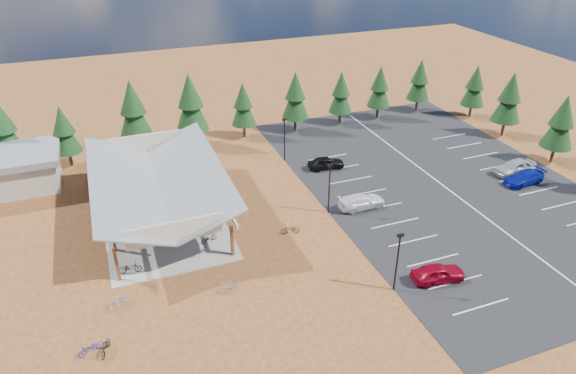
{
  "coord_description": "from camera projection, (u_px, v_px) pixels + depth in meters",
  "views": [
    {
      "loc": [
        -13.47,
        -35.71,
        26.15
      ],
      "look_at": [
        1.87,
        4.63,
        2.04
      ],
      "focal_mm": 32.0,
      "sensor_mm": 36.0,
      "label": 1
    }
  ],
  "objects": [
    {
      "name": "bike_6",
      "position": [
        179.0,
        194.0,
        51.15
      ],
      "size": [
        1.77,
        0.66,
        0.92
      ],
      "primitive_type": "imported",
      "rotation": [
        0.0,
        0.0,
        1.54
      ],
      "color": "#104795",
      "rests_on": "concrete_pad"
    },
    {
      "name": "trash_bin_1",
      "position": [
        232.0,
        211.0,
        48.61
      ],
      "size": [
        0.6,
        0.6,
        0.9
      ],
      "primitive_type": "cylinder",
      "color": "#452F18",
      "rests_on": "ground"
    },
    {
      "name": "car_0",
      "position": [
        438.0,
        273.0,
        40.05
      ],
      "size": [
        4.4,
        2.24,
        1.43
      ],
      "primitive_type": "imported",
      "rotation": [
        0.0,
        0.0,
        1.44
      ],
      "color": "maroon",
      "rests_on": "asphalt_lot"
    },
    {
      "name": "ground",
      "position": [
        287.0,
        234.0,
        46.08
      ],
      "size": [
        140.0,
        140.0,
        0.0
      ],
      "primitive_type": "plane",
      "color": "#612B19",
      "rests_on": "ground"
    },
    {
      "name": "pine_4",
      "position": [
        243.0,
        104.0,
        62.94
      ],
      "size": [
        3.04,
        3.04,
        7.09
      ],
      "color": "#382314",
      "rests_on": "ground"
    },
    {
      "name": "pine_12",
      "position": [
        510.0,
        98.0,
        63.02
      ],
      "size": [
        3.53,
        3.53,
        8.22
      ],
      "color": "#382314",
      "rests_on": "ground"
    },
    {
      "name": "bike_4",
      "position": [
        209.0,
        238.0,
        44.64
      ],
      "size": [
        1.6,
        0.99,
        0.8
      ],
      "primitive_type": "imported",
      "rotation": [
        0.0,
        0.0,
        1.9
      ],
      "color": "black",
      "rests_on": "concrete_pad"
    },
    {
      "name": "bike_1",
      "position": [
        150.0,
        226.0,
        46.15
      ],
      "size": [
        1.54,
        0.57,
        0.91
      ],
      "primitive_type": "imported",
      "rotation": [
        0.0,
        0.0,
        1.47
      ],
      "color": "#9EA2A6",
      "rests_on": "concrete_pad"
    },
    {
      "name": "pine_13",
      "position": [
        475.0,
        86.0,
        68.91
      ],
      "size": [
        3.12,
        3.12,
        7.27
      ],
      "color": "#382314",
      "rests_on": "ground"
    },
    {
      "name": "pine_6",
      "position": [
        341.0,
        92.0,
        66.73
      ],
      "size": [
        3.07,
        3.07,
        7.15
      ],
      "color": "#382314",
      "rests_on": "ground"
    },
    {
      "name": "pine_1",
      "position": [
        64.0,
        130.0,
        55.85
      ],
      "size": [
        3.05,
        3.05,
        7.1
      ],
      "color": "#382314",
      "rests_on": "ground"
    },
    {
      "name": "lamp_post_2",
      "position": [
        284.0,
        137.0,
        57.6
      ],
      "size": [
        0.5,
        0.25,
        5.14
      ],
      "color": "black",
      "rests_on": "ground"
    },
    {
      "name": "lamp_post_1",
      "position": [
        329.0,
        185.0,
        47.81
      ],
      "size": [
        0.5,
        0.25,
        5.14
      ],
      "color": "black",
      "rests_on": "ground"
    },
    {
      "name": "bike_15",
      "position": [
        227.0,
        193.0,
        51.38
      ],
      "size": [
        1.15,
        1.8,
        1.05
      ],
      "primitive_type": "imported",
      "rotation": [
        0.0,
        0.0,
        2.73
      ],
      "color": "maroon",
      "rests_on": "ground"
    },
    {
      "name": "car_8",
      "position": [
        515.0,
        167.0,
        55.78
      ],
      "size": [
        4.8,
        1.99,
        1.63
      ],
      "primitive_type": "imported",
      "rotation": [
        0.0,
        0.0,
        -1.56
      ],
      "color": "#9B9FA3",
      "rests_on": "asphalt_lot"
    },
    {
      "name": "outbuilding",
      "position": [
        5.0,
        171.0,
        52.33
      ],
      "size": [
        11.0,
        7.0,
        3.9
      ],
      "color": "#ADA593",
      "rests_on": "ground"
    },
    {
      "name": "bike_2",
      "position": [
        148.0,
        204.0,
        49.47
      ],
      "size": [
        1.85,
        0.81,
        0.94
      ],
      "primitive_type": "imported",
      "rotation": [
        0.0,
        0.0,
        1.67
      ],
      "color": "navy",
      "rests_on": "concrete_pad"
    },
    {
      "name": "pine_2",
      "position": [
        133.0,
        109.0,
        58.42
      ],
      "size": [
        3.8,
        3.8,
        8.85
      ],
      "color": "#382314",
      "rests_on": "ground"
    },
    {
      "name": "lamp_post_0",
      "position": [
        397.0,
        258.0,
        38.02
      ],
      "size": [
        0.5,
        0.25,
        5.14
      ],
      "color": "black",
      "rests_on": "ground"
    },
    {
      "name": "pine_11",
      "position": [
        562.0,
        122.0,
        56.4
      ],
      "size": [
        3.44,
        3.44,
        8.01
      ],
      "color": "#382314",
      "rests_on": "ground"
    },
    {
      "name": "bike_3",
      "position": [
        119.0,
        186.0,
        52.49
      ],
      "size": [
        1.75,
        0.68,
        1.02
      ],
      "primitive_type": "imported",
      "rotation": [
        0.0,
        0.0,
        1.45
      ],
      "color": "maroon",
      "rests_on": "concrete_pad"
    },
    {
      "name": "bike_0",
      "position": [
        130.0,
        268.0,
        40.9
      ],
      "size": [
        1.89,
        0.91,
        0.95
      ],
      "primitive_type": "imported",
      "rotation": [
        0.0,
        0.0,
        1.41
      ],
      "color": "black",
      "rests_on": "concrete_pad"
    },
    {
      "name": "asphalt_lot",
      "position": [
        440.0,
        183.0,
        54.25
      ],
      "size": [
        27.0,
        44.0,
        0.04
      ],
      "primitive_type": "cube",
      "color": "black",
      "rests_on": "ground"
    },
    {
      "name": "pine_0",
      "position": [
        2.0,
        128.0,
        54.4
      ],
      "size": [
        3.6,
        3.6,
        8.4
      ],
      "color": "#382314",
      "rests_on": "ground"
    },
    {
      "name": "trash_bin_0",
      "position": [
        228.0,
        211.0,
        48.63
      ],
      "size": [
        0.6,
        0.6,
        0.9
      ],
      "primitive_type": "cylinder",
      "color": "#452F18",
      "rests_on": "ground"
    },
    {
      "name": "pine_8",
      "position": [
        420.0,
        80.0,
        70.9
      ],
      "size": [
        3.17,
        3.17,
        7.39
      ],
      "color": "#382314",
      "rests_on": "ground"
    },
    {
      "name": "bike_8",
      "position": [
        106.0,
        347.0,
        33.78
      ],
      "size": [
        1.13,
        1.82,
        0.9
      ],
      "primitive_type": "imported",
      "rotation": [
        0.0,
        0.0,
        -0.33
      ],
      "color": "black",
      "rests_on": "ground"
    },
    {
      "name": "pine_3",
      "position": [
        190.0,
        103.0,
        60.01
      ],
      "size": [
        3.88,
        3.88,
        9.03
      ],
      "color": "#382314",
      "rests_on": "ground"
    },
    {
      "name": "pine_5",
      "position": [
        295.0,
        96.0,
        64.36
      ],
      "size": [
        3.37,
        3.37,
        7.85
      ],
      "color": "#382314",
      "rests_on": "ground"
    },
    {
      "name": "concrete_pad",
      "position": [
        162.0,
        216.0,
        48.66
      ],
      "size": [
        10.6,
        18.6,
        0.1
      ],
      "primitive_type": "cube",
      "color": "gray",
      "rests_on": "ground"
    },
    {
      "name": "bike_13",
      "position": [
        228.0,
        286.0,
        39.06
      ],
      "size": [
        1.64,
        0.76,
        0.95
      ],
      "primitive_type": "imported",
      "rotation": [
        0.0,
        0.0,
        4.92
      ],
      "color": "gray",
      "rests_on": "ground"
    },
    {
      "name": "pine_7",
      "position": [
        380.0,
        87.0,
        68.51
      ],
      "size": [
        3.12,
        3.12,
        7.27
      ],
      "color": "#382314",
      "rests_on": "ground"
    },
    {
      "name": "bike_5",
      "position": [
        204.0,
        228.0,
        45.86
      ],
      "size": [
        1.76,
        0.87,
        1.02
      ],
      "primitive_type": "imported",
      "rotation": [
        0.0,
        0.0,
        1.33
      ],
      "color": "#9E9FA6",
      "rests_on": "concrete_pad"
    },
    {
      "name": "bike_10",
      "position": [
        91.0,
        348.0,
        33.7
      ],
      "size": [
        1.88,
        1.19,
        0.93
      ],
      "primitive_type": "imported",
      "rotation": [
        0.0,
        0.0,
        5.06
      ],
      "color": "navy",
      "rests_on": "ground"
    },
    {
      "name": "bike_9",
      "position": [
        118.0,
        300.0,
        37.68
      ],
      "size": [
        1.77,
        1.42,
        1.08
      ],
      "primitive_type": "imported",
      "rotation": [
        0.0,
        0.0,
        2.16
      ],
      "color": "gray",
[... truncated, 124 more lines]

